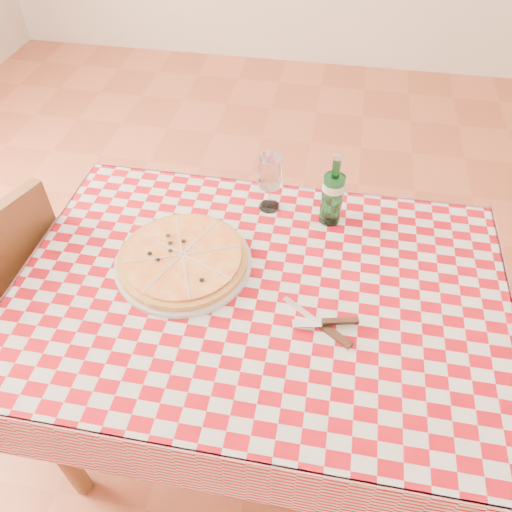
{
  "coord_description": "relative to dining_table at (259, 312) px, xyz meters",
  "views": [
    {
      "loc": [
        0.14,
        -0.84,
        1.76
      ],
      "look_at": [
        -0.02,
        0.06,
        0.82
      ],
      "focal_mm": 35.0,
      "sensor_mm": 36.0,
      "label": 1
    }
  ],
  "objects": [
    {
      "name": "chair_far",
      "position": [
        -0.83,
        0.01,
        -0.15
      ],
      "size": [
        0.51,
        0.51,
        0.9
      ],
      "rotation": [
        0.0,
        0.0,
        2.82
      ],
      "color": "brown",
      "rests_on": "ground"
    },
    {
      "name": "wine_glass",
      "position": [
        -0.03,
        0.33,
        0.19
      ],
      "size": [
        0.09,
        0.09,
        0.18
      ],
      "primitive_type": null,
      "rotation": [
        0.0,
        0.0,
        -0.23
      ],
      "color": "white",
      "rests_on": "tablecloth"
    },
    {
      "name": "pizza_plate",
      "position": [
        -0.22,
        0.05,
        0.12
      ],
      "size": [
        0.49,
        0.49,
        0.05
      ],
      "primitive_type": null,
      "rotation": [
        0.0,
        0.0,
        0.39
      ],
      "color": "#BB823E",
      "rests_on": "tablecloth"
    },
    {
      "name": "cutlery",
      "position": [
        0.17,
        -0.09,
        0.11
      ],
      "size": [
        0.25,
        0.22,
        0.02
      ],
      "primitive_type": null,
      "rotation": [
        0.0,
        0.0,
        -0.12
      ],
      "color": "silver",
      "rests_on": "tablecloth"
    },
    {
      "name": "water_bottle",
      "position": [
        0.16,
        0.31,
        0.22
      ],
      "size": [
        0.08,
        0.08,
        0.23
      ],
      "primitive_type": null,
      "rotation": [
        0.0,
        0.0,
        -0.34
      ],
      "color": "#175E29",
      "rests_on": "tablecloth"
    },
    {
      "name": "tablecloth",
      "position": [
        0.0,
        0.0,
        0.09
      ],
      "size": [
        1.3,
        0.9,
        0.01
      ],
      "primitive_type": "cube",
      "color": "maroon",
      "rests_on": "dining_table"
    },
    {
      "name": "dining_table",
      "position": [
        0.0,
        0.0,
        0.0
      ],
      "size": [
        1.2,
        0.8,
        0.75
      ],
      "color": "brown",
      "rests_on": "ground"
    }
  ]
}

